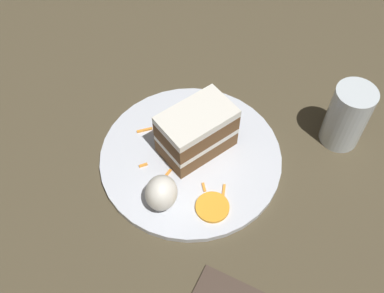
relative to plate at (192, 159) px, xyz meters
The scene contains 8 objects.
ground_plane 0.04m from the plate, 136.72° to the right, with size 6.00×6.00×0.00m, color black.
dining_table 0.02m from the plate, 136.72° to the right, with size 1.36×1.09×0.04m, color #4C422D.
plate is the anchor object (origin of this frame).
cake_slice 0.05m from the plate, behind, with size 0.13×0.13×0.08m.
cream_dollop 0.10m from the plate, 15.37° to the right, with size 0.05×0.05×0.06m, color white.
orange_garnish 0.10m from the plate, 31.63° to the left, with size 0.05×0.05×0.01m, color orange.
carrot_shreds_scatter 0.03m from the plate, 37.96° to the right, with size 0.11×0.17×0.00m.
drinking_glass 0.26m from the plate, 114.15° to the left, with size 0.06×0.06×0.11m.
Camera 1 is at (0.40, 0.10, 0.65)m, focal length 42.00 mm.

